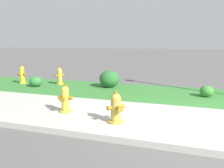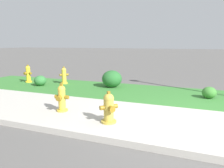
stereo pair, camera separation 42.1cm
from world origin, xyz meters
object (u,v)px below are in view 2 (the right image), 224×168
Objects in this scene: fire_hydrant_far_end at (62,98)px; shrub_bush_mid_verge at (40,81)px; fire_hydrant_across_street at (109,108)px; fire_hydrant_near_corner at (28,74)px; fire_hydrant_by_grass_verge at (64,76)px; shrub_bush_near_lamp at (209,93)px; shrub_bush_far_verge at (112,79)px.

fire_hydrant_far_end is 1.48× the size of shrub_bush_mid_verge.
fire_hydrant_near_corner reaches higher than fire_hydrant_across_street.
shrub_bush_mid_verge is (0.94, -0.40, -0.16)m from fire_hydrant_near_corner.
fire_hydrant_by_grass_verge is 1.70× the size of shrub_bush_near_lamp.
fire_hydrant_across_street is at bearing 162.25° from fire_hydrant_far_end.
shrub_bush_mid_verge is (-2.64, 2.45, -0.13)m from fire_hydrant_far_end.
fire_hydrant_by_grass_verge is at bearing -178.31° from shrub_bush_far_verge.
fire_hydrant_near_corner is 1.06× the size of fire_hydrant_by_grass_verge.
fire_hydrant_by_grass_verge is 1.51× the size of shrub_bush_mid_verge.
shrub_bush_near_lamp is (6.93, -0.17, -0.18)m from fire_hydrant_near_corner.
shrub_bush_mid_verge is (-2.68, -0.74, -0.12)m from shrub_bush_far_verge.
shrub_bush_far_verge is 2.78m from shrub_bush_mid_verge.
fire_hydrant_across_street is 4.79m from fire_hydrant_by_grass_verge.
shrub_bush_mid_verge is at bearing -164.66° from shrub_bush_far_verge.
fire_hydrant_near_corner reaches higher than fire_hydrant_far_end.
fire_hydrant_near_corner is (-4.92, 3.15, 0.04)m from fire_hydrant_across_street.
fire_hydrant_by_grass_verge reaches higher than shrub_bush_mid_verge.
fire_hydrant_by_grass_verge reaches higher than shrub_bush_near_lamp.
fire_hydrant_by_grass_verge is at bearing 175.26° from shrub_bush_near_lamp.
fire_hydrant_across_street is (1.33, -0.30, -0.01)m from fire_hydrant_far_end.
fire_hydrant_far_end is 1.02× the size of fire_hydrant_across_street.
fire_hydrant_near_corner is 1.00× the size of shrub_bush_far_verge.
shrub_bush_far_verge is at bearing -49.33° from fire_hydrant_by_grass_verge.
fire_hydrant_far_end is at bearing -57.90° from fire_hydrant_across_street.
fire_hydrant_by_grass_verge is at bearing 46.93° from shrub_bush_mid_verge.
fire_hydrant_across_street reaches higher than shrub_bush_near_lamp.
fire_hydrant_near_corner is 1.04m from shrub_bush_mid_verge.
shrub_bush_far_verge is (-1.30, 3.48, -0.00)m from fire_hydrant_across_street.
fire_hydrant_by_grass_verge is (-2.01, 3.12, 0.01)m from fire_hydrant_far_end.
fire_hydrant_far_end is at bearing -141.31° from shrub_bush_near_lamp.
fire_hydrant_near_corner reaches higher than shrub_bush_near_lamp.
shrub_bush_far_verge is 1.60× the size of shrub_bush_mid_verge.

